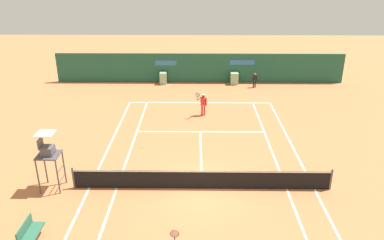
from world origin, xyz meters
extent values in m
plane|color=#C67042|center=(0.00, 0.00, 0.00)|extent=(80.00, 80.00, 0.00)
cube|color=white|center=(0.00, 11.70, 0.00)|extent=(10.60, 0.10, 0.01)
cube|color=white|center=(-5.30, 0.00, 0.00)|extent=(0.10, 23.40, 0.01)
cube|color=white|center=(-4.00, 0.00, 0.00)|extent=(0.10, 23.40, 0.01)
cube|color=white|center=(4.00, 0.00, 0.00)|extent=(0.10, 23.40, 0.01)
cube|color=white|center=(5.30, 0.00, 0.00)|extent=(0.10, 23.40, 0.01)
cube|color=white|center=(0.00, 6.40, 0.00)|extent=(8.00, 0.10, 0.01)
cube|color=white|center=(0.00, 3.20, 0.00)|extent=(0.10, 6.40, 0.01)
cube|color=white|center=(0.00, 11.55, 0.00)|extent=(0.10, 0.24, 0.01)
cylinder|color=#4C4C51|center=(-6.00, 0.00, 0.53)|extent=(0.10, 0.10, 1.07)
cylinder|color=#4C4C51|center=(6.00, 0.00, 0.53)|extent=(0.10, 0.10, 1.07)
cube|color=black|center=(0.00, 0.00, 0.47)|extent=(12.00, 0.03, 0.95)
cube|color=white|center=(0.00, 0.00, 0.92)|extent=(12.00, 0.04, 0.06)
cube|color=#1E5642|center=(0.00, 17.00, 1.28)|extent=(25.00, 0.24, 2.56)
cube|color=#2D6BA8|center=(-2.93, 16.86, 1.75)|extent=(1.86, 0.02, 0.44)
cube|color=#2D6BA8|center=(3.69, 16.86, 1.83)|extent=(2.15, 0.02, 0.44)
cube|color=#8CB793|center=(-3.16, 16.45, 0.51)|extent=(0.57, 0.70, 1.02)
cube|color=#8CB793|center=(3.01, 16.45, 0.51)|extent=(0.65, 0.70, 1.01)
cylinder|color=#47474C|center=(-6.52, 0.42, 0.86)|extent=(0.07, 0.07, 1.72)
cylinder|color=#47474C|center=(-6.52, -0.48, 0.86)|extent=(0.07, 0.07, 1.72)
cylinder|color=#47474C|center=(-7.42, 0.42, 0.86)|extent=(0.07, 0.07, 1.72)
cylinder|color=#47474C|center=(-7.42, -0.48, 0.86)|extent=(0.07, 0.07, 1.72)
cylinder|color=#47474C|center=(-6.52, -0.03, 0.52)|extent=(0.04, 0.81, 0.04)
cylinder|color=#47474C|center=(-6.52, -0.03, 1.03)|extent=(0.04, 0.81, 0.04)
cube|color=#47474C|center=(-6.97, -0.03, 1.75)|extent=(1.00, 1.00, 0.06)
cube|color=#4C4C51|center=(-6.97, -0.03, 1.98)|extent=(0.52, 0.56, 0.40)
cube|color=#4C4C51|center=(-7.26, -0.03, 2.35)|extent=(0.06, 0.56, 0.45)
cube|color=white|center=(-6.97, -0.03, 2.83)|extent=(0.76, 0.80, 0.04)
cylinder|color=#38383D|center=(-6.42, -3.20, 0.19)|extent=(0.06, 0.06, 0.38)
cube|color=#2D664C|center=(-6.42, -3.77, 0.42)|extent=(0.48, 1.30, 0.08)
cube|color=#2D664C|center=(-6.69, -3.77, 0.67)|extent=(0.06, 1.30, 0.42)
cylinder|color=red|center=(0.29, 9.15, 0.39)|extent=(0.13, 0.13, 0.78)
cylinder|color=red|center=(0.13, 9.22, 0.39)|extent=(0.13, 0.13, 0.78)
cube|color=red|center=(0.21, 9.18, 1.05)|extent=(0.40, 0.31, 0.54)
sphere|color=brown|center=(0.21, 9.18, 1.43)|extent=(0.21, 0.21, 0.21)
cylinder|color=white|center=(0.21, 9.18, 1.51)|extent=(0.20, 0.20, 0.06)
cylinder|color=red|center=(0.41, 9.10, 1.01)|extent=(0.08, 0.08, 0.52)
cylinder|color=brown|center=(-0.09, 9.02, 1.27)|extent=(0.27, 0.52, 0.08)
cylinder|color=black|center=(-0.18, 8.78, 1.38)|extent=(0.03, 0.03, 0.22)
torus|color=black|center=(-0.18, 8.78, 1.63)|extent=(0.29, 0.14, 0.30)
cylinder|color=silver|center=(-0.18, 8.78, 1.63)|extent=(0.24, 0.10, 0.26)
cylinder|color=black|center=(-0.95, -5.28, 1.46)|extent=(0.03, 0.03, 0.22)
torus|color=#DB3838|center=(-0.95, -5.28, 1.71)|extent=(0.30, 0.04, 0.30)
cylinder|color=silver|center=(-0.95, -5.28, 1.71)|extent=(0.26, 0.01, 0.26)
cylinder|color=black|center=(4.71, 15.49, 0.31)|extent=(0.10, 0.10, 0.63)
cylinder|color=black|center=(4.57, 15.51, 0.31)|extent=(0.10, 0.10, 0.63)
cube|color=black|center=(4.64, 15.50, 0.85)|extent=(0.30, 0.19, 0.44)
sphere|color=#8C664C|center=(4.64, 15.50, 1.16)|extent=(0.17, 0.17, 0.17)
cylinder|color=black|center=(4.81, 15.48, 0.82)|extent=(0.07, 0.07, 0.42)
cylinder|color=black|center=(4.47, 15.53, 0.82)|extent=(0.07, 0.07, 0.42)
sphere|color=#CCE033|center=(-3.33, 4.18, 0.03)|extent=(0.07, 0.07, 0.07)
sphere|color=#CCE033|center=(1.47, 6.86, 0.03)|extent=(0.07, 0.07, 0.07)
camera|label=1|loc=(-0.27, -15.12, 9.86)|focal=35.31mm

